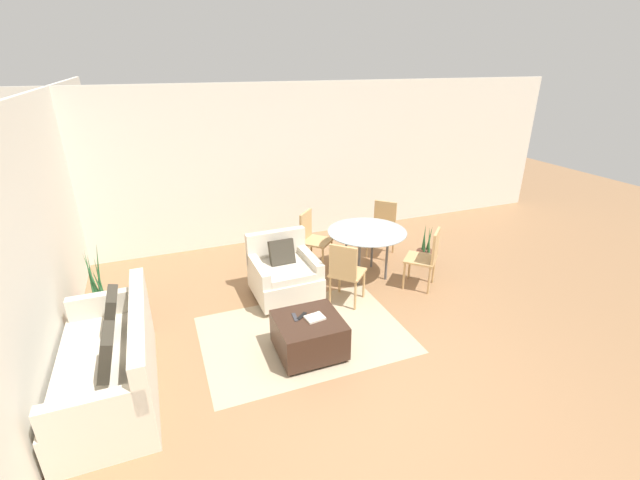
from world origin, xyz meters
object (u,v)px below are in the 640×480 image
object	(u,v)px
potted_plant	(102,307)
potted_plant_small	(425,253)
tv_remote_secondary	(302,316)
dining_chair_far_right	(383,225)
couch	(112,366)
dining_table	(367,236)
dining_chair_near_left	(345,270)
dining_chair_near_right	(427,255)
book_stack	(315,318)
ottoman	(309,335)
dining_chair_far_left	(312,236)
tv_remote_primary	(295,317)
armchair	(284,274)

from	to	relation	value
potted_plant	potted_plant_small	bearing A→B (deg)	-0.59
tv_remote_secondary	dining_chair_far_right	xyz separation A→B (m)	(2.15, 2.00, 0.07)
couch	dining_table	bearing A→B (deg)	21.05
dining_chair_near_left	dining_chair_near_right	world-z (taller)	same
book_stack	dining_chair_near_right	world-z (taller)	dining_chair_near_right
couch	dining_table	world-z (taller)	couch
couch	book_stack	distance (m)	2.09
ottoman	dining_chair_far_left	xyz separation A→B (m)	(0.81, 2.09, 0.28)
dining_chair_near_left	dining_chair_far_left	xyz separation A→B (m)	(0.00, 1.28, 0.00)
dining_table	dining_chair_far_right	distance (m)	0.92
dining_chair_near_left	potted_plant_small	bearing A→B (deg)	21.83
tv_remote_primary	dining_chair_near_left	distance (m)	1.19
armchair	tv_remote_secondary	world-z (taller)	armchair
dining_chair_near_left	tv_remote_secondary	bearing A→B (deg)	-140.16
book_stack	dining_chair_near_left	size ratio (longest dim) A/B	0.25
dining_chair_near_left	dining_chair_far_right	world-z (taller)	same
potted_plant_small	dining_chair_far_left	bearing A→B (deg)	162.13
dining_chair_near_left	dining_chair_far_left	bearing A→B (deg)	90.00
dining_chair_near_right	armchair	bearing A→B (deg)	165.35
armchair	dining_chair_near_right	world-z (taller)	dining_chair_near_right
potted_plant_small	dining_table	bearing A→B (deg)	-176.49
couch	tv_remote_secondary	world-z (taller)	couch
armchair	dining_chair_far_left	world-z (taller)	dining_chair_far_left
potted_plant_small	dining_chair_near_left	bearing A→B (deg)	-158.17
couch	armchair	size ratio (longest dim) A/B	2.03
ottoman	dining_chair_far_left	distance (m)	2.26
dining_chair_near_left	dining_chair_far_left	size ratio (longest dim) A/B	1.00
armchair	potted_plant	xyz separation A→B (m)	(-2.34, 0.24, -0.13)
book_stack	dining_chair_far_left	size ratio (longest dim) A/B	0.25
tv_remote_primary	potted_plant_small	bearing A→B (deg)	27.70
armchair	tv_remote_primary	distance (m)	1.26
ottoman	potted_plant_small	bearing A→B (deg)	30.43
dining_chair_near_left	potted_plant_small	world-z (taller)	dining_chair_near_left
couch	tv_remote_primary	distance (m)	1.89
dining_chair_near_left	dining_chair_far_right	size ratio (longest dim) A/B	1.00
potted_plant	dining_table	distance (m)	3.71
book_stack	dining_table	size ratio (longest dim) A/B	0.19
tv_remote_primary	potted_plant	world-z (taller)	potted_plant
tv_remote_secondary	potted_plant_small	world-z (taller)	potted_plant_small
tv_remote_primary	dining_chair_far_right	world-z (taller)	dining_chair_far_right
potted_plant	dining_chair_far_right	bearing A→B (deg)	6.89
couch	dining_chair_far_left	xyz separation A→B (m)	(2.83, 1.97, 0.20)
dining_chair_far_left	dining_chair_far_right	size ratio (longest dim) A/B	1.00
couch	dining_table	distance (m)	3.73
armchair	potted_plant	bearing A→B (deg)	174.08
dining_chair_near_right	potted_plant_small	bearing A→B (deg)	55.35
book_stack	dining_chair_near_right	distance (m)	2.19
dining_chair_near_right	ottoman	bearing A→B (deg)	-158.88
armchair	dining_table	bearing A→B (deg)	5.28
tv_remote_secondary	ottoman	bearing A→B (deg)	-58.79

